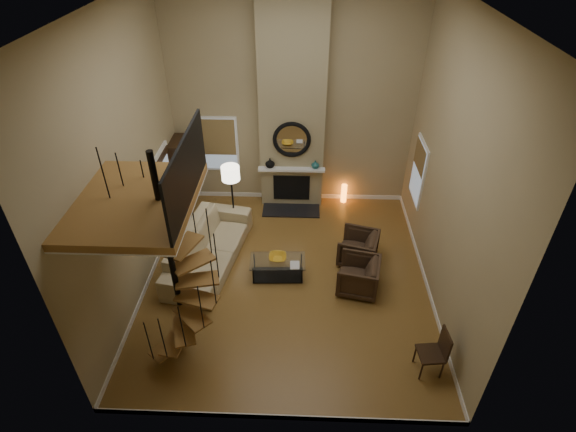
{
  "coord_description": "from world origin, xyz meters",
  "views": [
    {
      "loc": [
        0.29,
        -7.16,
        6.84
      ],
      "look_at": [
        0.0,
        0.4,
        1.4
      ],
      "focal_mm": 27.98,
      "sensor_mm": 36.0,
      "label": 1
    }
  ],
  "objects_px": {
    "armchair_near": "(361,249)",
    "armchair_far": "(362,276)",
    "side_chair": "(436,350)",
    "accent_lamp": "(344,194)",
    "floor_lamp": "(231,178)",
    "hutch": "(183,174)",
    "coffee_table": "(278,266)",
    "sofa": "(209,247)"
  },
  "relations": [
    {
      "from": "armchair_near",
      "to": "coffee_table",
      "type": "relative_size",
      "value": 0.69
    },
    {
      "from": "accent_lamp",
      "to": "armchair_near",
      "type": "bearing_deg",
      "value": -84.69
    },
    {
      "from": "armchair_far",
      "to": "side_chair",
      "type": "distance_m",
      "value": 2.24
    },
    {
      "from": "accent_lamp",
      "to": "side_chair",
      "type": "bearing_deg",
      "value": -77.09
    },
    {
      "from": "coffee_table",
      "to": "side_chair",
      "type": "relative_size",
      "value": 1.29
    },
    {
      "from": "floor_lamp",
      "to": "accent_lamp",
      "type": "distance_m",
      "value": 3.29
    },
    {
      "from": "armchair_far",
      "to": "side_chair",
      "type": "height_order",
      "value": "side_chair"
    },
    {
      "from": "coffee_table",
      "to": "accent_lamp",
      "type": "relative_size",
      "value": 2.24
    },
    {
      "from": "accent_lamp",
      "to": "side_chair",
      "type": "height_order",
      "value": "side_chair"
    },
    {
      "from": "coffee_table",
      "to": "accent_lamp",
      "type": "xyz_separation_m",
      "value": [
        1.63,
        3.03,
        -0.03
      ]
    },
    {
      "from": "coffee_table",
      "to": "accent_lamp",
      "type": "distance_m",
      "value": 3.44
    },
    {
      "from": "sofa",
      "to": "armchair_far",
      "type": "height_order",
      "value": "sofa"
    },
    {
      "from": "floor_lamp",
      "to": "sofa",
      "type": "bearing_deg",
      "value": -106.85
    },
    {
      "from": "hutch",
      "to": "floor_lamp",
      "type": "relative_size",
      "value": 1.09
    },
    {
      "from": "sofa",
      "to": "armchair_far",
      "type": "distance_m",
      "value": 3.46
    },
    {
      "from": "hutch",
      "to": "accent_lamp",
      "type": "bearing_deg",
      "value": 4.4
    },
    {
      "from": "coffee_table",
      "to": "floor_lamp",
      "type": "bearing_deg",
      "value": 123.67
    },
    {
      "from": "floor_lamp",
      "to": "accent_lamp",
      "type": "xyz_separation_m",
      "value": [
        2.81,
        1.24,
        -1.16
      ]
    },
    {
      "from": "armchair_near",
      "to": "floor_lamp",
      "type": "height_order",
      "value": "floor_lamp"
    },
    {
      "from": "coffee_table",
      "to": "side_chair",
      "type": "bearing_deg",
      "value": -38.74
    },
    {
      "from": "hutch",
      "to": "side_chair",
      "type": "xyz_separation_m",
      "value": [
        5.45,
        -4.98,
        -0.42
      ]
    },
    {
      "from": "side_chair",
      "to": "sofa",
      "type": "bearing_deg",
      "value": 148.02
    },
    {
      "from": "floor_lamp",
      "to": "accent_lamp",
      "type": "height_order",
      "value": "floor_lamp"
    },
    {
      "from": "armchair_near",
      "to": "armchair_far",
      "type": "height_order",
      "value": "armchair_far"
    },
    {
      "from": "hutch",
      "to": "sofa",
      "type": "xyz_separation_m",
      "value": [
        1.02,
        -2.22,
        -0.55
      ]
    },
    {
      "from": "hutch",
      "to": "armchair_near",
      "type": "xyz_separation_m",
      "value": [
        4.46,
        -2.13,
        -0.6
      ]
    },
    {
      "from": "armchair_near",
      "to": "coffee_table",
      "type": "xyz_separation_m",
      "value": [
        -1.85,
        -0.58,
        -0.07
      ]
    },
    {
      "from": "hutch",
      "to": "armchair_near",
      "type": "distance_m",
      "value": 4.97
    },
    {
      "from": "armchair_far",
      "to": "coffee_table",
      "type": "height_order",
      "value": "armchair_far"
    },
    {
      "from": "armchair_far",
      "to": "floor_lamp",
      "type": "distance_m",
      "value": 3.79
    },
    {
      "from": "sofa",
      "to": "accent_lamp",
      "type": "bearing_deg",
      "value": -41.5
    },
    {
      "from": "armchair_near",
      "to": "coffee_table",
      "type": "height_order",
      "value": "armchair_near"
    },
    {
      "from": "coffee_table",
      "to": "floor_lamp",
      "type": "relative_size",
      "value": 0.69
    },
    {
      "from": "coffee_table",
      "to": "accent_lamp",
      "type": "bearing_deg",
      "value": 61.76
    },
    {
      "from": "armchair_near",
      "to": "armchair_far",
      "type": "xyz_separation_m",
      "value": [
        -0.07,
        -0.89,
        0.0
      ]
    },
    {
      "from": "coffee_table",
      "to": "armchair_near",
      "type": "bearing_deg",
      "value": 17.26
    },
    {
      "from": "floor_lamp",
      "to": "side_chair",
      "type": "distance_m",
      "value": 5.79
    },
    {
      "from": "accent_lamp",
      "to": "sofa",
      "type": "bearing_deg",
      "value": -141.57
    },
    {
      "from": "hutch",
      "to": "sofa",
      "type": "distance_m",
      "value": 2.51
    },
    {
      "from": "armchair_near",
      "to": "side_chair",
      "type": "xyz_separation_m",
      "value": [
        0.99,
        -2.86,
        0.17
      ]
    },
    {
      "from": "armchair_near",
      "to": "floor_lamp",
      "type": "relative_size",
      "value": 0.48
    },
    {
      "from": "armchair_near",
      "to": "accent_lamp",
      "type": "height_order",
      "value": "armchair_near"
    }
  ]
}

